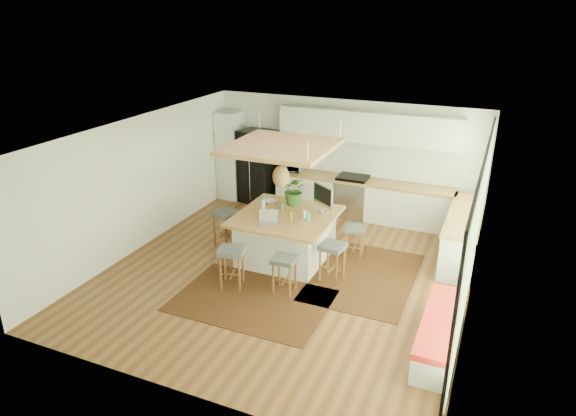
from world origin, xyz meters
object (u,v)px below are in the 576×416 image
at_px(island, 286,237).
at_px(stool_right_front, 332,263).
at_px(stool_left_side, 226,229).
at_px(stool_near_right, 284,274).
at_px(microwave, 291,165).
at_px(island_plant, 295,193).
at_px(laptop, 268,218).
at_px(monitor, 323,200).
at_px(fridge, 259,167).
at_px(stool_right_back, 355,241).
at_px(stool_near_left, 232,268).

relative_size(island, stool_right_front, 2.55).
bearing_deg(stool_left_side, stool_near_right, -33.82).
bearing_deg(stool_near_right, stool_right_front, 49.24).
bearing_deg(microwave, island_plant, -82.72).
distance_m(stool_near_right, laptop, 1.15).
distance_m(stool_near_right, island_plant, 2.05).
bearing_deg(monitor, stool_near_right, -58.93).
height_order(fridge, microwave, fridge).
bearing_deg(stool_right_front, island_plant, 138.08).
height_order(laptop, island_plant, island_plant).
distance_m(fridge, monitor, 3.31).
bearing_deg(microwave, stool_near_right, -86.04).
distance_m(stool_right_back, monitor, 1.06).
bearing_deg(laptop, island_plant, 67.52).
xyz_separation_m(fridge, laptop, (1.72, -3.15, 0.12)).
height_order(island, stool_left_side, island).
bearing_deg(stool_near_right, stool_right_back, 66.85).
distance_m(stool_near_left, stool_right_back, 2.58).
bearing_deg(fridge, microwave, 14.22).
distance_m(microwave, island_plant, 2.23).
bearing_deg(stool_left_side, laptop, -25.04).
height_order(stool_near_right, microwave, microwave).
height_order(fridge, stool_right_front, fridge).
bearing_deg(laptop, stool_right_front, -16.34).
bearing_deg(island_plant, stool_left_side, -158.02).
bearing_deg(laptop, stool_near_right, -66.01).
bearing_deg(stool_left_side, stool_right_back, 10.80).
height_order(stool_near_right, island_plant, island_plant).
height_order(stool_left_side, microwave, microwave).
bearing_deg(fridge, stool_near_right, -44.28).
bearing_deg(stool_near_left, fridge, 109.36).
relative_size(laptop, island_plant, 0.60).
distance_m(island, microwave, 2.86).
bearing_deg(island, microwave, 110.64).
height_order(stool_near_left, stool_right_front, stool_near_left).
distance_m(island, island_plant, 0.92).
xyz_separation_m(monitor, microwave, (-1.59, 2.19, -0.10)).
bearing_deg(monitor, laptop, -92.77).
height_order(island, stool_right_back, island).
bearing_deg(stool_right_front, laptop, -177.44).
distance_m(island, stool_left_side, 1.39).
bearing_deg(laptop, stool_left_side, 136.06).
bearing_deg(stool_left_side, stool_near_left, -56.93).
height_order(laptop, microwave, microwave).
xyz_separation_m(stool_right_front, monitor, (-0.52, 0.90, 0.83)).
distance_m(stool_near_left, island_plant, 2.17).
distance_m(stool_near_left, monitor, 2.25).
relative_size(microwave, island_plant, 0.80).
distance_m(island, stool_right_front, 1.23).
bearing_deg(stool_near_right, stool_left_side, 146.18).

